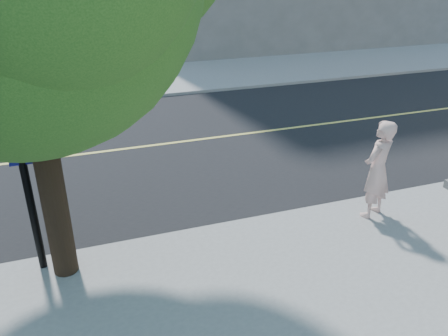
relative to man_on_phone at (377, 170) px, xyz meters
name	(u,v)px	position (x,y,z in m)	size (l,w,h in m)	color
ground	(32,264)	(-6.22, 0.66, -1.08)	(140.00, 140.00, 0.00)	black
road_ew	(38,160)	(-6.22, 5.16, -1.08)	(140.00, 9.00, 0.01)	black
sidewalk_ne	(261,32)	(7.28, 22.16, -1.02)	(29.00, 25.00, 0.12)	gray
man_on_phone	(377,170)	(0.00, 0.00, 0.00)	(0.70, 0.46, 1.92)	beige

